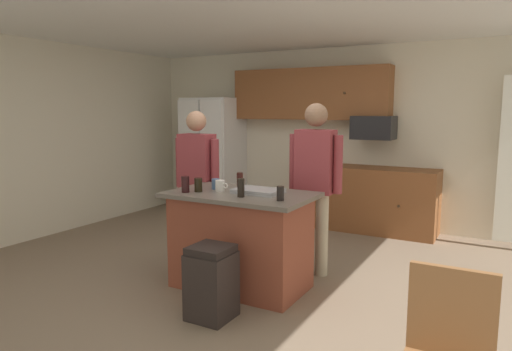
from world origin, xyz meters
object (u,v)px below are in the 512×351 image
at_px(microwave_over_range, 374,128).
at_px(serving_tray, 258,191).
at_px(trash_bin, 211,283).
at_px(person_host_foreground, 315,177).
at_px(kitchen_island, 241,240).
at_px(mug_ceramic_white, 220,186).
at_px(glass_short_whisky, 185,184).
at_px(glass_pilsner, 198,185).
at_px(mug_blue_stoneware, 216,184).
at_px(glass_stout_tall, 280,193).
at_px(tumbler_amber, 240,181).
at_px(glass_dark_ale, 241,188).
at_px(refrigerator, 213,156).
at_px(person_guest_right, 197,175).

xyz_separation_m(microwave_over_range, serving_tray, (-0.35, -2.66, -0.50)).
height_order(microwave_over_range, trash_bin, microwave_over_range).
xyz_separation_m(microwave_over_range, person_host_foreground, (-0.04, -2.04, -0.42)).
xyz_separation_m(kitchen_island, mug_ceramic_white, (-0.21, -0.03, 0.51)).
distance_m(glass_short_whisky, glass_pilsner, 0.12).
relative_size(serving_tray, trash_bin, 0.72).
distance_m(mug_blue_stoneware, trash_bin, 1.09).
bearing_deg(glass_stout_tall, tumbler_amber, 150.65).
bearing_deg(microwave_over_range, glass_pilsner, -107.23).
xyz_separation_m(mug_ceramic_white, serving_tray, (0.36, 0.09, -0.03)).
distance_m(glass_dark_ale, mug_blue_stoneware, 0.48).
xyz_separation_m(kitchen_island, serving_tray, (0.16, 0.06, 0.48)).
relative_size(tumbler_amber, glass_pilsner, 1.22).
height_order(refrigerator, glass_short_whisky, refrigerator).
height_order(tumbler_amber, glass_short_whisky, tumbler_amber).
xyz_separation_m(kitchen_island, glass_stout_tall, (0.50, -0.16, 0.52)).
height_order(kitchen_island, glass_pilsner, glass_pilsner).
distance_m(person_guest_right, person_host_foreground, 1.33).
xyz_separation_m(refrigerator, serving_tray, (2.25, -2.54, 0.01)).
bearing_deg(glass_short_whisky, refrigerator, 119.81).
bearing_deg(mug_ceramic_white, microwave_over_range, 75.31).
distance_m(microwave_over_range, mug_blue_stoneware, 2.83).
relative_size(mug_blue_stoneware, glass_stout_tall, 0.95).
bearing_deg(microwave_over_range, glass_dark_ale, -97.82).
xyz_separation_m(mug_ceramic_white, trash_bin, (0.34, -0.66, -0.68)).
height_order(glass_dark_ale, glass_short_whisky, glass_dark_ale).
relative_size(kitchen_island, tumbler_amber, 8.44).
height_order(person_host_foreground, serving_tray, person_host_foreground).
height_order(refrigerator, tumbler_amber, refrigerator).
distance_m(microwave_over_range, glass_stout_tall, 2.91).
bearing_deg(person_host_foreground, refrigerator, -91.69).
xyz_separation_m(mug_blue_stoneware, serving_tray, (0.47, 0.01, -0.03)).
distance_m(tumbler_amber, glass_stout_tall, 0.70).
height_order(microwave_over_range, mug_blue_stoneware, microwave_over_range).
bearing_deg(serving_tray, tumbler_amber, 155.34).
relative_size(mug_blue_stoneware, serving_tray, 0.27).
height_order(refrigerator, mug_ceramic_white, refrigerator).
bearing_deg(person_host_foreground, microwave_over_range, -145.94).
relative_size(mug_ceramic_white, trash_bin, 0.22).
relative_size(microwave_over_range, glass_stout_tall, 4.44).
distance_m(person_guest_right, glass_short_whisky, 0.78).
bearing_deg(glass_short_whisky, glass_dark_ale, 5.07).
relative_size(glass_dark_ale, trash_bin, 0.27).
xyz_separation_m(mug_ceramic_white, glass_stout_tall, (0.70, -0.13, 0.01)).
xyz_separation_m(mug_blue_stoneware, glass_pilsner, (-0.07, -0.20, 0.01)).
bearing_deg(mug_ceramic_white, tumbler_amber, 67.57).
height_order(person_host_foreground, glass_dark_ale, person_host_foreground).
bearing_deg(microwave_over_range, person_host_foreground, -91.05).
relative_size(microwave_over_range, kitchen_island, 0.41).
distance_m(person_guest_right, serving_tray, 1.07).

